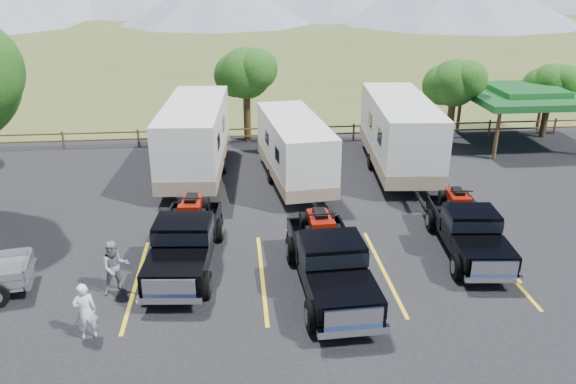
{
  "coord_description": "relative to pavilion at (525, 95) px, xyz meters",
  "views": [
    {
      "loc": [
        -2.69,
        -11.72,
        9.47
      ],
      "look_at": [
        -0.84,
        7.3,
        1.6
      ],
      "focal_mm": 35.0,
      "sensor_mm": 36.0,
      "label": 1
    }
  ],
  "objects": [
    {
      "name": "ground",
      "position": [
        -13.0,
        -17.0,
        -2.79
      ],
      "size": [
        320.0,
        320.0,
        0.0
      ],
      "primitive_type": "plane",
      "color": "#465624",
      "rests_on": "ground"
    },
    {
      "name": "asphalt_lot",
      "position": [
        -13.0,
        -14.0,
        -2.77
      ],
      "size": [
        44.0,
        34.0,
        0.04
      ],
      "primitive_type": "cube",
      "color": "black",
      "rests_on": "ground"
    },
    {
      "name": "stall_lines",
      "position": [
        -13.0,
        -13.0,
        -2.74
      ],
      "size": [
        12.12,
        5.5,
        0.01
      ],
      "color": "yellow",
      "rests_on": "asphalt_lot"
    },
    {
      "name": "tree_ne_a",
      "position": [
        -4.03,
        0.01,
        0.69
      ],
      "size": [
        3.11,
        2.92,
        4.76
      ],
      "color": "black",
      "rests_on": "ground"
    },
    {
      "name": "tree_ne_b",
      "position": [
        1.98,
        1.01,
        0.34
      ],
      "size": [
        2.77,
        2.59,
        4.27
      ],
      "color": "black",
      "rests_on": "ground"
    },
    {
      "name": "tree_north",
      "position": [
        -15.03,
        2.02,
        1.05
      ],
      "size": [
        3.46,
        3.24,
        5.25
      ],
      "color": "black",
      "rests_on": "ground"
    },
    {
      "name": "rail_fence",
      "position": [
        -11.0,
        1.5,
        -2.18
      ],
      "size": [
        36.12,
        0.12,
        1.0
      ],
      "color": "brown",
      "rests_on": "ground"
    },
    {
      "name": "pavilion",
      "position": [
        0.0,
        0.0,
        0.0
      ],
      "size": [
        6.2,
        6.2,
        3.22
      ],
      "color": "brown",
      "rests_on": "ground"
    },
    {
      "name": "rig_left",
      "position": [
        -17.46,
        -11.96,
        -1.81
      ],
      "size": [
        2.46,
        5.98,
        1.95
      ],
      "rotation": [
        0.0,
        0.0,
        -0.09
      ],
      "color": "black",
      "rests_on": "asphalt_lot"
    },
    {
      "name": "rig_center",
      "position": [
        -12.96,
        -13.85,
        -1.78
      ],
      "size": [
        2.33,
        6.09,
        2.01
      ],
      "rotation": [
        0.0,
        0.0,
        0.04
      ],
      "color": "black",
      "rests_on": "asphalt_lot"
    },
    {
      "name": "rig_right",
      "position": [
        -7.79,
        -11.9,
        -1.87
      ],
      "size": [
        2.34,
        5.62,
        1.83
      ],
      "rotation": [
        0.0,
        0.0,
        -0.09
      ],
      "color": "black",
      "rests_on": "asphalt_lot"
    },
    {
      "name": "trailer_left",
      "position": [
        -17.57,
        -3.44,
        -0.94
      ],
      "size": [
        3.11,
        9.97,
        3.45
      ],
      "rotation": [
        0.0,
        0.0,
        -0.07
      ],
      "color": "white",
      "rests_on": "asphalt_lot"
    },
    {
      "name": "trailer_center",
      "position": [
        -13.08,
        -4.87,
        -1.17
      ],
      "size": [
        3.01,
        8.73,
        3.02
      ],
      "rotation": [
        0.0,
        0.0,
        0.11
      ],
      "color": "white",
      "rests_on": "asphalt_lot"
    },
    {
      "name": "trailer_right",
      "position": [
        -7.95,
        -3.72,
        -0.92
      ],
      "size": [
        3.29,
        10.1,
        3.49
      ],
      "rotation": [
        0.0,
        0.0,
        -0.09
      ],
      "color": "white",
      "rests_on": "asphalt_lot"
    },
    {
      "name": "person_a",
      "position": [
        -19.85,
        -15.7,
        -1.92
      ],
      "size": [
        0.71,
        0.58,
        1.66
      ],
      "primitive_type": "imported",
      "rotation": [
        0.0,
        0.0,
        3.49
      ],
      "color": "white",
      "rests_on": "asphalt_lot"
    },
    {
      "name": "person_b",
      "position": [
        -19.47,
        -13.47,
        -1.88
      ],
      "size": [
        1.02,
        0.91,
        1.73
      ],
      "primitive_type": "imported",
      "rotation": [
        0.0,
        0.0,
        0.36
      ],
      "color": "gray",
      "rests_on": "asphalt_lot"
    }
  ]
}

